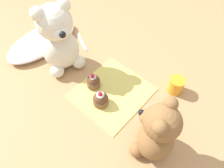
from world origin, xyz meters
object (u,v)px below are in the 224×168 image
Objects in this scene: teddy_bear_cream at (59,40)px; teaspoon at (82,41)px; cupcake_near_tan_bear at (102,100)px; juice_glass at (176,85)px; teddy_bear_tan at (157,133)px; cupcake_near_cream_bear at (93,81)px.

teaspoon is (0.14, 0.05, -0.13)m from teddy_bear_cream.
cupcake_near_tan_bear is (-0.04, -0.24, -0.11)m from teddy_bear_cream.
juice_glass is 0.51× the size of teaspoon.
teddy_bear_tan is 0.31m from cupcake_near_cream_bear.
teddy_bear_cream is 1.20× the size of teddy_bear_tan.
teddy_bear_tan is at bearing -99.21° from cupcake_near_cream_bear.
teddy_bear_tan reaches higher than teaspoon.
cupcake_near_tan_bear is (0.01, 0.22, -0.08)m from teddy_bear_tan.
cupcake_near_cream_bear is at bearing 128.20° from juice_glass.
teddy_bear_tan reaches higher than juice_glass.
teddy_bear_tan is at bearing -92.90° from cupcake_near_tan_bear.
teddy_bear_cream is 0.20m from teaspoon.
teaspoon is at bearing -122.74° from teddy_bear_tan.
teddy_bear_cream reaches higher than teddy_bear_tan.
teddy_bear_cream is 0.27m from cupcake_near_tan_bear.
cupcake_near_cream_bear is at bearing -72.48° from teddy_bear_cream.
cupcake_near_cream_bear and cupcake_near_tan_bear have the same top height.
teddy_bear_cream is 0.45m from juice_glass.
teddy_bear_cream is 0.19m from cupcake_near_cream_bear.
teddy_bear_tan reaches higher than cupcake_near_cream_bear.
teddy_bear_cream is 0.47m from teddy_bear_tan.
cupcake_near_cream_bear is at bearing 64.00° from cupcake_near_tan_bear.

